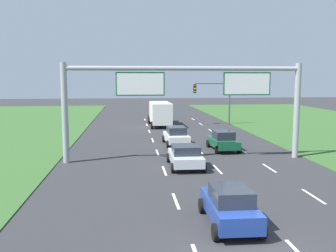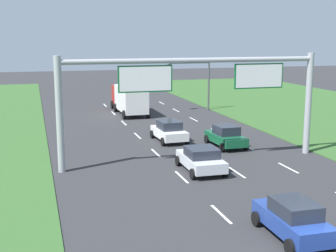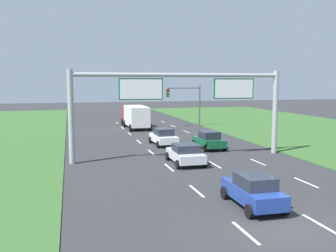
{
  "view_description": "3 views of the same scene",
  "coord_description": "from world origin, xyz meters",
  "px_view_note": "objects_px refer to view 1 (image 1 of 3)",
  "views": [
    {
      "loc": [
        -3.94,
        -11.4,
        5.92
      ],
      "look_at": [
        -1.06,
        16.39,
        2.34
      ],
      "focal_mm": 40.0,
      "sensor_mm": 36.0,
      "label": 1
    },
    {
      "loc": [
        -9.78,
        -12.99,
        8.11
      ],
      "look_at": [
        -1.66,
        15.18,
        2.45
      ],
      "focal_mm": 50.0,
      "sensor_mm": 36.0,
      "label": 2
    },
    {
      "loc": [
        -8.48,
        -13.24,
        6.07
      ],
      "look_at": [
        -0.77,
        16.0,
        2.49
      ],
      "focal_mm": 40.0,
      "sensor_mm": 36.0,
      "label": 3
    }
  ],
  "objects_px": {
    "box_truck": "(160,112)",
    "car_mid_lane": "(185,156)",
    "car_far_ahead": "(176,136)",
    "traffic_light_mast": "(215,94)",
    "car_near_red": "(230,206)",
    "sign_gantry": "(187,92)",
    "car_lead_silver": "(223,141)"
  },
  "relations": [
    {
      "from": "box_truck",
      "to": "car_mid_lane",
      "type": "bearing_deg",
      "value": -90.87
    },
    {
      "from": "car_far_ahead",
      "to": "traffic_light_mast",
      "type": "height_order",
      "value": "traffic_light_mast"
    },
    {
      "from": "car_near_red",
      "to": "traffic_light_mast",
      "type": "xyz_separation_m",
      "value": [
        6.81,
        32.43,
        3.05
      ]
    },
    {
      "from": "box_truck",
      "to": "sign_gantry",
      "type": "xyz_separation_m",
      "value": [
        0.33,
        -20.32,
        3.28
      ]
    },
    {
      "from": "car_far_ahead",
      "to": "box_truck",
      "type": "height_order",
      "value": "box_truck"
    },
    {
      "from": "car_near_red",
      "to": "traffic_light_mast",
      "type": "bearing_deg",
      "value": 79.0
    },
    {
      "from": "car_mid_lane",
      "to": "sign_gantry",
      "type": "distance_m",
      "value": 4.71
    },
    {
      "from": "car_lead_silver",
      "to": "car_mid_lane",
      "type": "xyz_separation_m",
      "value": [
        -3.99,
        -5.56,
        -0.03
      ]
    },
    {
      "from": "car_near_red",
      "to": "box_truck",
      "type": "distance_m",
      "value": 32.59
    },
    {
      "from": "car_lead_silver",
      "to": "car_mid_lane",
      "type": "relative_size",
      "value": 0.98
    },
    {
      "from": "car_near_red",
      "to": "car_far_ahead",
      "type": "bearing_deg",
      "value": 90.35
    },
    {
      "from": "car_near_red",
      "to": "car_mid_lane",
      "type": "xyz_separation_m",
      "value": [
        -0.29,
        10.04,
        -0.05
      ]
    },
    {
      "from": "car_mid_lane",
      "to": "sign_gantry",
      "type": "relative_size",
      "value": 0.24
    },
    {
      "from": "traffic_light_mast",
      "to": "car_near_red",
      "type": "bearing_deg",
      "value": -101.87
    },
    {
      "from": "sign_gantry",
      "to": "traffic_light_mast",
      "type": "height_order",
      "value": "sign_gantry"
    },
    {
      "from": "box_truck",
      "to": "traffic_light_mast",
      "type": "distance_m",
      "value": 7.36
    },
    {
      "from": "car_lead_silver",
      "to": "car_far_ahead",
      "type": "bearing_deg",
      "value": 138.18
    },
    {
      "from": "car_near_red",
      "to": "car_mid_lane",
      "type": "bearing_deg",
      "value": 92.55
    },
    {
      "from": "car_mid_lane",
      "to": "car_far_ahead",
      "type": "distance_m",
      "value": 8.53
    },
    {
      "from": "sign_gantry",
      "to": "box_truck",
      "type": "bearing_deg",
      "value": 90.92
    },
    {
      "from": "car_near_red",
      "to": "car_mid_lane",
      "type": "distance_m",
      "value": 10.05
    },
    {
      "from": "car_near_red",
      "to": "sign_gantry",
      "type": "height_order",
      "value": "sign_gantry"
    },
    {
      "from": "box_truck",
      "to": "sign_gantry",
      "type": "height_order",
      "value": "sign_gantry"
    },
    {
      "from": "car_mid_lane",
      "to": "box_truck",
      "type": "distance_m",
      "value": 22.55
    },
    {
      "from": "car_lead_silver",
      "to": "box_truck",
      "type": "bearing_deg",
      "value": 101.04
    },
    {
      "from": "car_mid_lane",
      "to": "box_truck",
      "type": "xyz_separation_m",
      "value": [
        0.1,
        22.53,
        0.86
      ]
    },
    {
      "from": "box_truck",
      "to": "sign_gantry",
      "type": "bearing_deg",
      "value": -89.68
    },
    {
      "from": "box_truck",
      "to": "sign_gantry",
      "type": "distance_m",
      "value": 20.59
    },
    {
      "from": "car_near_red",
      "to": "car_lead_silver",
      "type": "height_order",
      "value": "car_near_red"
    },
    {
      "from": "car_lead_silver",
      "to": "car_near_red",
      "type": "bearing_deg",
      "value": -105.2
    },
    {
      "from": "car_lead_silver",
      "to": "traffic_light_mast",
      "type": "distance_m",
      "value": 17.4
    },
    {
      "from": "car_far_ahead",
      "to": "traffic_light_mast",
      "type": "xyz_separation_m",
      "value": [
        6.65,
        13.88,
        3.05
      ]
    }
  ]
}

